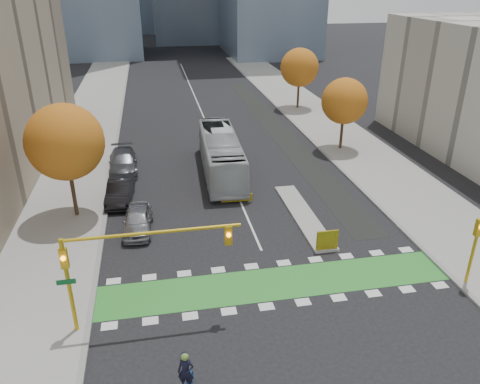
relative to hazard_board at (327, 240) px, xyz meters
name	(u,v)px	position (x,y,z in m)	size (l,w,h in m)	color
ground	(283,300)	(-4.00, -4.20, -0.80)	(300.00, 300.00, 0.00)	black
sidewalk_west	(71,175)	(-17.50, 15.80, -0.73)	(7.00, 120.00, 0.15)	gray
sidewalk_east	(362,154)	(9.50, 15.80, -0.73)	(7.00, 120.00, 0.15)	gray
curb_west	(112,172)	(-14.00, 15.80, -0.73)	(0.30, 120.00, 0.16)	gray
curb_east	(328,157)	(6.00, 15.80, -0.73)	(0.30, 120.00, 0.16)	gray
bike_crossing	(276,283)	(-4.00, -2.70, -0.79)	(20.00, 3.00, 0.01)	#2D892D
centre_line	(200,109)	(-4.00, 35.80, -0.80)	(0.15, 70.00, 0.01)	silver
bike_lane_paint	(276,128)	(3.50, 25.80, -0.80)	(2.50, 50.00, 0.01)	black
median_island	(303,215)	(0.00, 4.80, -0.72)	(1.60, 10.00, 0.16)	gray
hazard_board	(327,240)	(0.00, 0.00, 0.00)	(1.40, 0.12, 1.30)	yellow
tree_west	(65,142)	(-16.00, 7.80, 4.82)	(5.20, 5.20, 8.22)	#332114
tree_east_near	(344,101)	(8.00, 17.80, 4.06)	(4.40, 4.40, 7.08)	#332114
tree_east_far	(300,68)	(8.50, 33.80, 4.44)	(4.80, 4.80, 7.65)	#332114
traffic_signal_west	(123,256)	(-11.93, -4.71, 3.23)	(8.53, 0.56, 5.20)	#BF9914
traffic_signal_east	(476,242)	(6.50, -4.71, 1.93)	(0.35, 0.43, 4.10)	#BF9914
cyclist	(187,384)	(-9.57, -9.66, -0.01)	(1.34, 2.17, 2.37)	#22529D
bus	(221,154)	(-4.58, 13.90, 0.98)	(2.99, 12.78, 3.56)	#B7BDC0
parked_car_a	(138,220)	(-11.64, 4.88, -0.01)	(1.86, 4.61, 1.57)	#95959A
parked_car_b	(120,191)	(-13.00, 9.88, 0.03)	(1.76, 5.06, 1.67)	black
parked_car_c	(123,162)	(-13.00, 16.03, 0.05)	(2.39, 5.88, 1.71)	#505055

